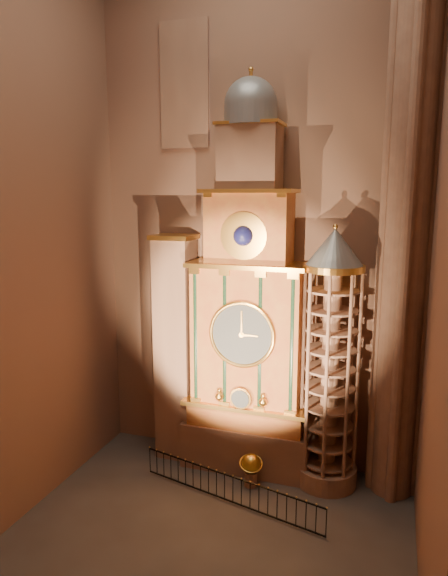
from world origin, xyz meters
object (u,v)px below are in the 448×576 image
(celestial_globe, at_px, (251,467))
(stair_turret, at_px, (330,362))
(iron_railing, at_px, (229,488))
(astronomical_clock, at_px, (249,320))
(portrait_tower, at_px, (176,347))

(celestial_globe, bearing_deg, stair_turret, 23.38)
(stair_turret, xyz_separation_m, iron_railing, (-3.41, -2.70, -4.65))
(iron_railing, bearing_deg, stair_turret, 38.38)
(stair_turret, distance_m, iron_railing, 6.37)
(astronomical_clock, height_order, portrait_tower, astronomical_clock)
(portrait_tower, height_order, celestial_globe, portrait_tower)
(celestial_globe, relative_size, iron_railing, 0.18)
(celestial_globe, xyz_separation_m, iron_railing, (-0.50, -1.44, -0.23))
(portrait_tower, relative_size, iron_railing, 1.31)
(portrait_tower, bearing_deg, stair_turret, -2.33)
(portrait_tower, height_order, stair_turret, stair_turret)
(astronomical_clock, relative_size, portrait_tower, 1.64)
(astronomical_clock, xyz_separation_m, celestial_globe, (0.59, -1.52, -5.84))
(stair_turret, relative_size, iron_railing, 1.38)
(astronomical_clock, bearing_deg, iron_railing, -88.27)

